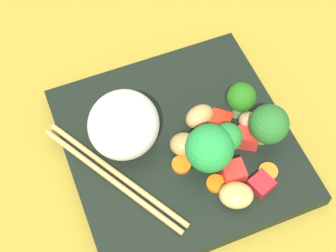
% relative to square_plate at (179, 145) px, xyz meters
% --- Properties ---
extents(ground_plane, '(1.10, 1.10, 0.02)m').
position_rel_square_plate_xyz_m(ground_plane, '(0.00, 0.00, -0.02)').
color(ground_plane, olive).
extents(square_plate, '(0.28, 0.28, 0.02)m').
position_rel_square_plate_xyz_m(square_plate, '(0.00, 0.00, 0.00)').
color(square_plate, black).
rests_on(square_plate, ground_plane).
extents(rice_mound, '(0.11, 0.11, 0.08)m').
position_rel_square_plate_xyz_m(rice_mound, '(-0.06, 0.03, 0.05)').
color(rice_mound, white).
rests_on(rice_mound, square_plate).
extents(broccoli_floret_0, '(0.06, 0.06, 0.07)m').
position_rel_square_plate_xyz_m(broccoli_floret_0, '(0.02, -0.04, 0.05)').
color(broccoli_floret_0, '#75AE56').
rests_on(broccoli_floret_0, square_plate).
extents(broccoli_floret_1, '(0.03, 0.03, 0.06)m').
position_rel_square_plate_xyz_m(broccoli_floret_1, '(0.04, -0.04, 0.05)').
color(broccoli_floret_1, '#659F50').
rests_on(broccoli_floret_1, square_plate).
extents(broccoli_floret_2, '(0.05, 0.05, 0.06)m').
position_rel_square_plate_xyz_m(broccoli_floret_2, '(0.10, -0.04, 0.05)').
color(broccoli_floret_2, '#81AD4D').
rests_on(broccoli_floret_2, square_plate).
extents(broccoli_floret_3, '(0.04, 0.04, 0.06)m').
position_rel_square_plate_xyz_m(broccoli_floret_3, '(0.08, 0.01, 0.05)').
color(broccoli_floret_3, '#6BA151').
rests_on(broccoli_floret_3, square_plate).
extents(carrot_slice_0, '(0.03, 0.03, 0.01)m').
position_rel_square_plate_xyz_m(carrot_slice_0, '(-0.01, -0.03, 0.01)').
color(carrot_slice_0, orange).
rests_on(carrot_slice_0, square_plate).
extents(carrot_slice_1, '(0.03, 0.03, 0.00)m').
position_rel_square_plate_xyz_m(carrot_slice_1, '(0.02, -0.07, 0.01)').
color(carrot_slice_1, orange).
rests_on(carrot_slice_1, square_plate).
extents(carrot_slice_2, '(0.03, 0.03, 0.01)m').
position_rel_square_plate_xyz_m(carrot_slice_2, '(0.08, -0.08, 0.01)').
color(carrot_slice_2, orange).
rests_on(carrot_slice_2, square_plate).
extents(pepper_chunk_0, '(0.03, 0.03, 0.02)m').
position_rel_square_plate_xyz_m(pepper_chunk_0, '(0.07, -0.04, 0.02)').
color(pepper_chunk_0, red).
rests_on(pepper_chunk_0, square_plate).
extents(pepper_chunk_1, '(0.04, 0.04, 0.02)m').
position_rel_square_plate_xyz_m(pepper_chunk_1, '(0.06, -0.00, 0.02)').
color(pepper_chunk_1, red).
rests_on(pepper_chunk_1, square_plate).
extents(pepper_chunk_2, '(0.03, 0.03, 0.01)m').
position_rel_square_plate_xyz_m(pepper_chunk_2, '(0.06, -0.09, 0.02)').
color(pepper_chunk_2, red).
rests_on(pepper_chunk_2, square_plate).
extents(pepper_chunk_3, '(0.03, 0.03, 0.02)m').
position_rel_square_plate_xyz_m(pepper_chunk_3, '(0.03, -0.01, 0.02)').
color(pepper_chunk_3, red).
rests_on(pepper_chunk_3, square_plate).
extents(pepper_chunk_4, '(0.03, 0.03, 0.02)m').
position_rel_square_plate_xyz_m(pepper_chunk_4, '(0.04, -0.07, 0.02)').
color(pepper_chunk_4, red).
rests_on(pepper_chunk_4, square_plate).
extents(chicken_piece_0, '(0.04, 0.04, 0.02)m').
position_rel_square_plate_xyz_m(chicken_piece_0, '(-0.00, -0.01, 0.02)').
color(chicken_piece_0, tan).
rests_on(chicken_piece_0, square_plate).
extents(chicken_piece_1, '(0.04, 0.03, 0.03)m').
position_rel_square_plate_xyz_m(chicken_piece_1, '(0.03, 0.01, 0.02)').
color(chicken_piece_1, tan).
rests_on(chicken_piece_1, square_plate).
extents(chicken_piece_2, '(0.03, 0.04, 0.03)m').
position_rel_square_plate_xyz_m(chicken_piece_2, '(0.09, -0.02, 0.02)').
color(chicken_piece_2, tan).
rests_on(chicken_piece_2, square_plate).
extents(chicken_piece_4, '(0.05, 0.05, 0.02)m').
position_rel_square_plate_xyz_m(chicken_piece_4, '(0.03, -0.10, 0.02)').
color(chicken_piece_4, tan).
rests_on(chicken_piece_4, square_plate).
extents(chopstick_pair, '(0.11, 0.19, 0.01)m').
position_rel_square_plate_xyz_m(chopstick_pair, '(-0.09, -0.01, 0.01)').
color(chopstick_pair, tan).
rests_on(chopstick_pair, square_plate).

